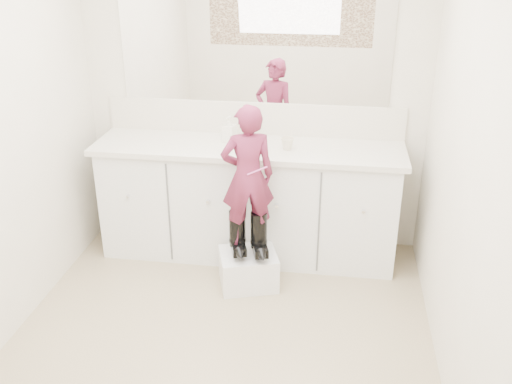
# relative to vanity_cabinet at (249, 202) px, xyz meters

# --- Properties ---
(floor) EXTENTS (3.00, 3.00, 0.00)m
(floor) POSITION_rel_vanity_cabinet_xyz_m (0.00, -1.23, -0.42)
(floor) COLOR #8D7A5C
(floor) RESTS_ON ground
(wall_back) EXTENTS (2.60, 0.00, 2.60)m
(wall_back) POSITION_rel_vanity_cabinet_xyz_m (0.00, 0.27, 0.77)
(wall_back) COLOR beige
(wall_back) RESTS_ON floor
(wall_front) EXTENTS (2.60, 0.00, 2.60)m
(wall_front) POSITION_rel_vanity_cabinet_xyz_m (0.00, -2.73, 0.77)
(wall_front) COLOR beige
(wall_front) RESTS_ON floor
(wall_right) EXTENTS (0.00, 3.00, 3.00)m
(wall_right) POSITION_rel_vanity_cabinet_xyz_m (1.30, -1.23, 0.78)
(wall_right) COLOR beige
(wall_right) RESTS_ON floor
(vanity_cabinet) EXTENTS (2.20, 0.55, 0.85)m
(vanity_cabinet) POSITION_rel_vanity_cabinet_xyz_m (0.00, 0.00, 0.00)
(vanity_cabinet) COLOR silver
(vanity_cabinet) RESTS_ON floor
(countertop) EXTENTS (2.28, 0.58, 0.04)m
(countertop) POSITION_rel_vanity_cabinet_xyz_m (0.00, -0.01, 0.45)
(countertop) COLOR beige
(countertop) RESTS_ON vanity_cabinet
(backsplash) EXTENTS (2.28, 0.03, 0.25)m
(backsplash) POSITION_rel_vanity_cabinet_xyz_m (0.00, 0.26, 0.59)
(backsplash) COLOR beige
(backsplash) RESTS_ON countertop
(mirror) EXTENTS (2.00, 0.02, 1.00)m
(mirror) POSITION_rel_vanity_cabinet_xyz_m (0.00, 0.26, 1.22)
(mirror) COLOR white
(mirror) RESTS_ON wall_back
(dot_panel) EXTENTS (2.00, 0.01, 1.20)m
(dot_panel) POSITION_rel_vanity_cabinet_xyz_m (0.00, -2.71, 1.22)
(dot_panel) COLOR #472819
(dot_panel) RESTS_ON wall_front
(faucet) EXTENTS (0.08, 0.08, 0.10)m
(faucet) POSITION_rel_vanity_cabinet_xyz_m (0.00, 0.15, 0.52)
(faucet) COLOR silver
(faucet) RESTS_ON countertop
(cup) EXTENTS (0.12, 0.12, 0.09)m
(cup) POSITION_rel_vanity_cabinet_xyz_m (0.29, -0.05, 0.51)
(cup) COLOR beige
(cup) RESTS_ON countertop
(soap_bottle) EXTENTS (0.11, 0.11, 0.19)m
(soap_bottle) POSITION_rel_vanity_cabinet_xyz_m (-0.15, 0.05, 0.56)
(soap_bottle) COLOR silver
(soap_bottle) RESTS_ON countertop
(step_stool) EXTENTS (0.47, 0.43, 0.25)m
(step_stool) POSITION_rel_vanity_cabinet_xyz_m (0.07, -0.48, -0.30)
(step_stool) COLOR silver
(step_stool) RESTS_ON floor
(boot_left) EXTENTS (0.18, 0.24, 0.33)m
(boot_left) POSITION_rel_vanity_cabinet_xyz_m (-0.00, -0.48, -0.01)
(boot_left) COLOR black
(boot_left) RESTS_ON step_stool
(boot_right) EXTENTS (0.18, 0.24, 0.33)m
(boot_right) POSITION_rel_vanity_cabinet_xyz_m (0.15, -0.48, -0.01)
(boot_right) COLOR black
(boot_right) RESTS_ON step_stool
(toddler) EXTENTS (0.41, 0.33, 0.98)m
(toddler) POSITION_rel_vanity_cabinet_xyz_m (0.07, -0.48, 0.42)
(toddler) COLOR #A6335C
(toddler) RESTS_ON step_stool
(toothbrush) EXTENTS (0.13, 0.05, 0.06)m
(toothbrush) POSITION_rel_vanity_cabinet_xyz_m (0.14, -0.52, 0.48)
(toothbrush) COLOR #CF509B
(toothbrush) RESTS_ON toddler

